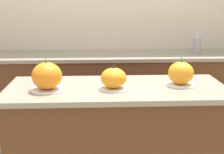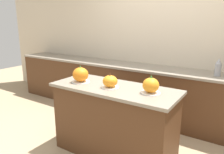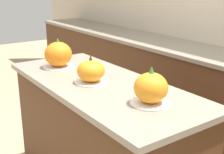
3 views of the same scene
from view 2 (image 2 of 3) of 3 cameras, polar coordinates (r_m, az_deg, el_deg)
The scene contains 8 objects.
ground_plane at distance 2.95m, azimuth 0.51°, elevation -19.30°, with size 12.00×12.00×0.00m, color tan.
wall_back at distance 3.88m, azimuth 13.16°, elevation 8.29°, with size 8.00×0.06×2.50m.
kitchen_island at distance 2.73m, azimuth 0.53°, elevation -11.47°, with size 1.52×0.63×0.89m.
back_counter at distance 3.74m, azimuth 10.70°, elevation -4.36°, with size 6.00×0.60×0.90m.
pumpkin_cake_left at distance 2.77m, azimuth -8.22°, elevation 0.54°, with size 0.23×0.23×0.22m.
pumpkin_cake_center at distance 2.52m, azimuth -0.50°, elevation -1.22°, with size 0.21×0.21×0.18m.
pumpkin_cake_right at distance 2.36m, azimuth 10.09°, elevation -2.24°, with size 0.21×0.21×0.20m.
bottle_tall at distance 3.36m, azimuth 25.98°, elevation 2.24°, with size 0.08×0.08×0.25m.
Camera 2 is at (1.32, -2.07, 1.64)m, focal length 35.00 mm.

